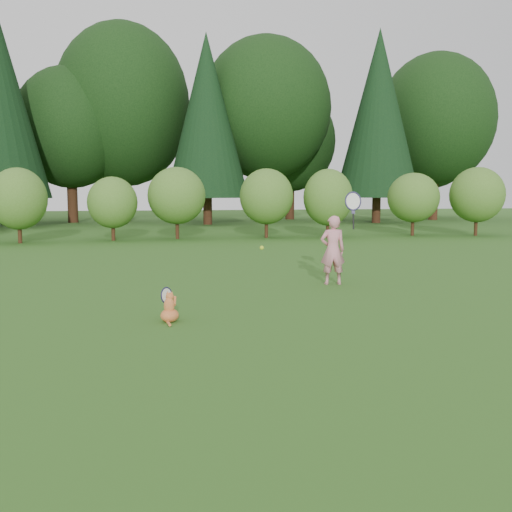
{
  "coord_description": "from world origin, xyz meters",
  "views": [
    {
      "loc": [
        -1.73,
        -8.68,
        1.78
      ],
      "look_at": [
        0.2,
        0.8,
        0.7
      ],
      "focal_mm": 40.0,
      "sensor_mm": 36.0,
      "label": 1
    }
  ],
  "objects": [
    {
      "name": "shrub_row",
      "position": [
        0.0,
        13.0,
        1.4
      ],
      "size": [
        28.0,
        3.0,
        2.8
      ],
      "primitive_type": null,
      "color": "#446E22",
      "rests_on": "ground"
    },
    {
      "name": "tennis_ball",
      "position": [
        0.38,
        1.18,
        0.8
      ],
      "size": [
        0.07,
        0.07,
        0.07
      ],
      "color": "#BFD519",
      "rests_on": "ground"
    },
    {
      "name": "woodland_backdrop",
      "position": [
        0.0,
        23.0,
        7.5
      ],
      "size": [
        48.0,
        10.0,
        15.0
      ],
      "primitive_type": null,
      "color": "black",
      "rests_on": "ground"
    },
    {
      "name": "ground",
      "position": [
        0.0,
        0.0,
        0.0
      ],
      "size": [
        100.0,
        100.0,
        0.0
      ],
      "primitive_type": "plane",
      "color": "#285718",
      "rests_on": "ground"
    },
    {
      "name": "child",
      "position": [
        1.93,
        1.78,
        0.7
      ],
      "size": [
        0.76,
        0.46,
        2.0
      ],
      "rotation": [
        0.0,
        0.0,
        3.04
      ],
      "color": "pink",
      "rests_on": "ground"
    },
    {
      "name": "cat",
      "position": [
        -1.36,
        -0.85,
        0.22
      ],
      "size": [
        0.4,
        0.6,
        0.58
      ],
      "rotation": [
        0.0,
        0.0,
        -0.35
      ],
      "color": "#BC5D24",
      "rests_on": "ground"
    }
  ]
}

